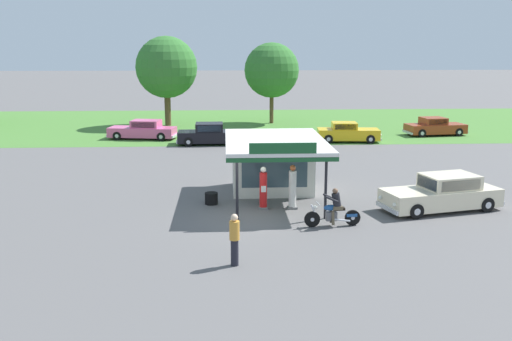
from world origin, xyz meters
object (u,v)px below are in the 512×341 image
Objects in this scene: motorcycle_with_rider at (334,211)px; parked_car_back_row_centre at (435,127)px; bystander_admiring_sedan at (276,146)px; featured_classic_sedan at (442,194)px; parked_car_back_row_centre_right at (348,133)px; bystander_chatting_near_pumps at (235,238)px; gas_pump_nearside at (263,190)px; spare_tire_stack at (211,198)px; parked_car_back_row_left at (211,135)px; bystander_strolling_foreground at (314,143)px; parked_car_back_row_centre_left at (143,130)px; gas_pump_offside at (293,189)px.

parked_car_back_row_centre is (12.80, 23.72, 0.01)m from motorcycle_with_rider.
featured_classic_sedan is at bearing -63.58° from bystander_admiring_sedan.
featured_classic_sedan is at bearing -89.10° from parked_car_back_row_centre_right.
featured_classic_sedan is 11.20m from bystander_chatting_near_pumps.
spare_tire_stack is (-2.34, 0.92, -0.61)m from gas_pump_nearside.
motorcycle_with_rider is 14.78m from bystander_admiring_sedan.
bystander_admiring_sedan is at bearing 70.21° from spare_tire_stack.
parked_car_back_row_left is 2.94× the size of bystander_chatting_near_pumps.
featured_classic_sedan is 18.74m from parked_car_back_row_centre_right.
parked_car_back_row_centre is 2.91× the size of bystander_strolling_foreground.
bystander_chatting_near_pumps is (6.70, -27.13, 0.27)m from parked_car_back_row_centre_left.
gas_pump_nearside is 0.97× the size of gas_pump_offside.
motorcycle_with_rider reaches higher than parked_car_back_row_centre.
parked_car_back_row_centre_left is (-10.77, 23.06, 0.02)m from motorcycle_with_rider.
gas_pump_offside is 25.36m from parked_car_back_row_centre.
featured_classic_sedan is at bearing 21.86° from motorcycle_with_rider.
bystander_admiring_sedan is at bearing 82.14° from gas_pump_nearside.
bystander_admiring_sedan is (-5.98, -6.11, 0.12)m from parked_car_back_row_centre_right.
parked_car_back_row_centre_right is 8.55m from bystander_admiring_sedan.
parked_car_back_row_centre_right is 6.89m from bystander_strolling_foreground.
parked_car_back_row_left is 1.02× the size of parked_car_back_row_centre.
spare_tire_stack is (-3.65, 0.92, -0.64)m from gas_pump_offside.
bystander_chatting_near_pumps is at bearing -106.41° from bystander_strolling_foreground.
bystander_admiring_sedan is (9.76, -8.32, 0.12)m from parked_car_back_row_centre_left.
spare_tire_stack is (-9.98, -17.24, -0.41)m from parked_car_back_row_centre_right.
motorcycle_with_rider is 21.43m from parked_car_back_row_centre_right.
parked_car_back_row_centre_right is at bearing 59.93° from spare_tire_stack.
parked_car_back_row_centre_left is 9.24× the size of spare_tire_stack.
bystander_chatting_near_pumps is (-9.34, -6.18, 0.22)m from featured_classic_sedan.
parked_car_back_row_centre_right is (10.33, 0.60, -0.03)m from parked_car_back_row_left.
motorcycle_with_rider is 20.95m from parked_car_back_row_left.
gas_pump_nearside is 0.35× the size of parked_car_back_row_centre_left.
bystander_admiring_sedan is (4.36, -5.51, 0.09)m from parked_car_back_row_left.
bystander_chatting_near_pumps is (1.29, -24.32, 0.24)m from parked_car_back_row_left.
bystander_chatting_near_pumps is at bearing -121.26° from parked_car_back_row_centre.
motorcycle_with_rider is 0.47× the size of parked_car_back_row_centre_right.
bystander_chatting_near_pumps reaches higher than parked_car_back_row_left.
bystander_chatting_near_pumps is at bearing -109.95° from parked_car_back_row_centre_right.
bystander_chatting_near_pumps reaches higher than parked_car_back_row_centre_right.
spare_tire_stack is (-0.94, 7.67, -0.68)m from bystander_chatting_near_pumps.
spare_tire_stack is (-17.81, -20.12, -0.39)m from parked_car_back_row_centre.
gas_pump_offside is 1.12× the size of bystander_chatting_near_pumps.
motorcycle_with_rider is 0.46× the size of parked_car_back_row_centre.
bystander_strolling_foreground reaches higher than parked_car_back_row_left.
parked_car_back_row_centre is at bearing 20.17° from parked_car_back_row_centre_right.
bystander_strolling_foreground is (-3.46, -5.95, 0.25)m from parked_car_back_row_centre_right.
parked_car_back_row_centre_left is at bearing 106.49° from spare_tire_stack.
gas_pump_nearside is 0.83× the size of motorcycle_with_rider.
bystander_admiring_sedan reaches higher than parked_car_back_row_centre.
bystander_chatting_near_pumps is at bearing -135.06° from motorcycle_with_rider.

